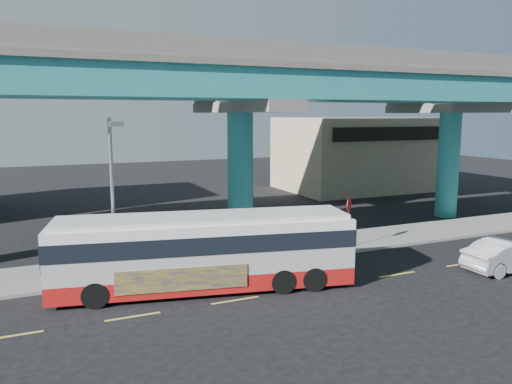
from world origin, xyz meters
name	(u,v)px	position (x,y,z in m)	size (l,w,h in m)	color
ground	(319,284)	(0.00, 0.00, 0.00)	(120.00, 120.00, 0.00)	black
sidewalk	(265,251)	(0.00, 5.50, 0.07)	(70.00, 4.00, 0.15)	gray
lane_markings	(322,286)	(0.00, -0.30, 0.01)	(58.00, 0.12, 0.01)	#D8C64C
viaduct	(239,82)	(0.00, 9.11, 9.14)	(52.00, 12.40, 11.70)	teal
building_beige	(357,153)	(18.00, 22.98, 3.51)	(14.00, 10.23, 7.00)	tan
transit_bus	(205,249)	(-4.69, 1.40, 1.74)	(12.64, 5.07, 3.18)	#A31413
sedan	(509,255)	(9.15, -1.97, 0.76)	(4.64, 1.71, 1.52)	#B7B6BC
street_lamp	(113,176)	(-7.96, 3.46, 4.75)	(0.50, 2.32, 7.00)	gray
stop_sign	(349,211)	(4.32, 4.18, 2.16)	(0.65, 0.57, 2.77)	gray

